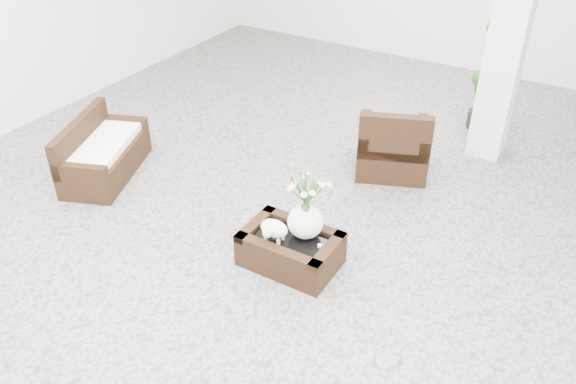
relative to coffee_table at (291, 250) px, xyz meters
The scene contains 9 objects.
ground 0.43m from the coffee_table, 117.15° to the left, with size 11.00×11.00×0.00m, color gray.
column 3.68m from the coffee_table, 72.11° to the left, with size 0.40×0.40×3.50m, color white.
coffee_table is the anchor object (origin of this frame).
sheep_figurine 0.30m from the coffee_table, 140.19° to the right, with size 0.28×0.23×0.21m, color white.
planter_narcissus 0.57m from the coffee_table, 45.00° to the left, with size 0.44×0.44×0.80m, color white, non-canonical shape.
tealight 0.35m from the coffee_table, ahead, with size 0.04×0.04×0.03m, color white.
armchair 2.17m from the coffee_table, 86.16° to the left, with size 0.82×0.78×0.87m, color black.
loveseat 2.75m from the coffee_table, behind, with size 1.30×0.62×0.69m, color black.
topiary 3.93m from the coffee_table, 78.73° to the left, with size 0.39×0.39×1.45m, color #173C13, non-canonical shape.
Camera 1 is at (2.39, -4.10, 3.70)m, focal length 36.46 mm.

